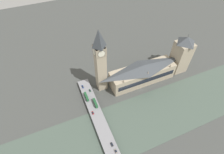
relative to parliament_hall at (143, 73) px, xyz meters
The scene contains 13 objects.
ground_plane 21.34m from the parliament_hall, 150.82° to the left, with size 600.00×600.00×0.00m, color #424442.
river_water 53.43m from the parliament_hall, behind, with size 61.50×360.00×0.30m, color #47564C.
parliament_hall is the anchor object (origin of this frame).
clock_tower 60.90m from the parliament_hall, 78.66° to the left, with size 12.30×12.30×83.69m.
victoria_tower 57.10m from the parliament_hall, 89.94° to the right, with size 19.36×19.36×56.75m.
road_bridge 88.70m from the parliament_hall, 125.41° to the left, with size 155.00×13.49×4.53m.
double_decker_bus_mid 75.66m from the parliament_hall, 91.63° to the left, with size 11.72×2.60×4.65m.
double_decker_bus_rear 70.67m from the parliament_hall, 102.13° to the left, with size 11.62×2.59×5.09m.
car_northbound_mid 69.20m from the parliament_hall, 84.67° to the left, with size 4.03×1.75×1.37m.
car_northbound_tail 76.85m from the parliament_hall, 78.26° to the left, with size 4.78×1.77×1.50m.
car_southbound_lead 99.71m from the parliament_hall, 136.35° to the left, with size 3.86×1.91×1.39m.
car_southbound_mid 79.56m from the parliament_hall, 108.08° to the left, with size 3.88×1.75×1.40m.
car_southbound_tail 95.27m from the parliament_hall, 132.96° to the left, with size 3.99×1.86×1.44m.
Camera 1 is at (-110.23, 86.86, 172.97)m, focal length 28.00 mm.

